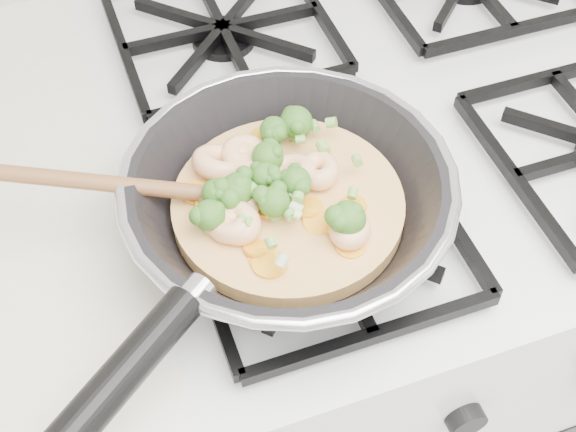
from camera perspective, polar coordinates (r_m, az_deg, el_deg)
name	(u,v)px	position (r m, az deg, el deg)	size (l,w,h in m)	color
stove	(370,321)	(1.18, 5.89, -7.48)	(0.60, 0.60, 0.92)	white
skillet	(280,200)	(0.66, -0.59, 1.16)	(0.46, 0.35, 0.10)	black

